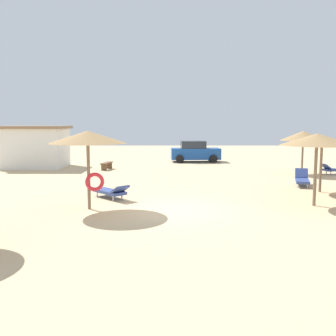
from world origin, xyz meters
TOP-DOWN VIEW (x-y plane):
  - ground_plane at (0.00, 0.00)m, footprint 80.00×80.00m
  - parasol_0 at (-2.96, 0.15)m, footprint 2.82×2.82m
  - parasol_1 at (7.02, 3.71)m, footprint 2.74×2.74m
  - parasol_2 at (5.62, 0.74)m, footprint 2.75×2.75m
  - parasol_3 at (8.33, 9.88)m, footprint 2.81×2.81m
  - lounger_0 at (-2.44, 2.13)m, footprint 1.76×1.83m
  - lounger_1 at (6.81, 5.49)m, footprint 1.12×1.95m
  - lounger_3 at (10.39, 9.83)m, footprint 2.00×1.07m
  - bench_0 at (-4.25, 12.26)m, footprint 0.66×1.55m
  - parked_car at (2.17, 17.52)m, footprint 4.08×2.14m
  - beach_cabana at (-9.66, 13.65)m, footprint 4.67×3.85m

SIDE VIEW (x-z plane):
  - ground_plane at x=0.00m, z-range 0.00..0.00m
  - lounger_0 at x=-2.44m, z-range -0.02..0.64m
  - lounger_3 at x=10.39m, z-range -0.03..0.66m
  - lounger_1 at x=6.81m, z-range -0.08..0.73m
  - bench_0 at x=-4.25m, z-range 0.10..0.59m
  - parked_car at x=2.17m, z-range -0.04..1.68m
  - beach_cabana at x=-9.66m, z-range 0.02..2.99m
  - parasol_3 at x=8.33m, z-range 1.04..3.74m
  - parasol_1 at x=7.02m, z-range 1.08..3.73m
  - parasol_2 at x=5.62m, z-range 1.15..3.94m
  - parasol_0 at x=-2.96m, z-range 1.18..4.08m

